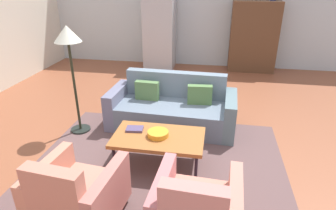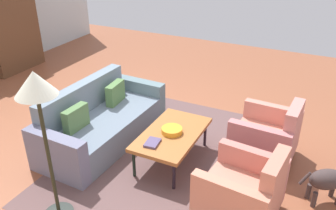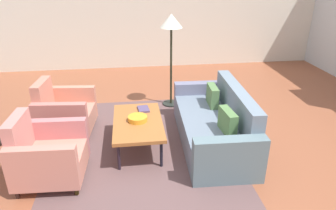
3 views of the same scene
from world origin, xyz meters
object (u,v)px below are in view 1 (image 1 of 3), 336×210
Objects in this scene: couch at (173,109)px; armchair_left at (75,198)px; refrigerator at (160,34)px; cabinet at (253,37)px; floor_lamp at (69,44)px; fruit_bowl at (158,134)px; book_stack at (135,129)px; coffee_table at (158,138)px.

couch is 2.42× the size of armchair_left.
couch is 1.15× the size of refrigerator.
cabinet reaches higher than armchair_left.
cabinet is 5.01m from floor_lamp.
couch is at bearing -114.89° from cabinet.
fruit_bowl reaches higher than book_stack.
fruit_bowl is 0.16× the size of floor_lamp.
coffee_table is 0.70× the size of floor_lamp.
book_stack is at bearing -27.60° from floor_lamp.
cabinet reaches higher than fruit_bowl.
couch is 1.20m from fruit_bowl.
fruit_bowl is at bearing 180.00° from coffee_table.
armchair_left is 0.49× the size of cabinet.
floor_lamp is at bearing 154.91° from coffee_table.
armchair_left is (-0.61, -2.35, 0.06)m from couch.
coffee_table is 0.07m from fruit_bowl.
book_stack is (-0.35, 0.10, -0.02)m from fruit_bowl.
refrigerator is 1.08× the size of floor_lamp.
coffee_table is 0.37m from book_stack.
couch is 3.50m from refrigerator.
floor_lamp is (-1.48, 0.69, 0.97)m from fruit_bowl.
couch is 1.19m from coffee_table.
couch is at bearing 89.84° from coffee_table.
refrigerator reaches higher than coffee_table.
cabinet is at bearing 66.66° from book_stack.
floor_lamp is at bearing 120.80° from armchair_left.
coffee_table is at bearing -109.06° from cabinet.
fruit_bowl is (0.60, 1.17, 0.13)m from armchair_left.
coffee_table is 4.91m from cabinet.
refrigerator is at bearing -177.59° from cabinet.
refrigerator reaches higher than fruit_bowl.
book_stack is 4.47m from refrigerator.
fruit_bowl is at bearing -109.10° from cabinet.
couch reaches higher than book_stack.
couch is at bearing 89.65° from fruit_bowl.
fruit_bowl is 0.36m from book_stack.
floor_lamp is at bearing -98.77° from refrigerator.
book_stack reaches higher than coffee_table.
cabinet is at bearing -112.70° from couch.
armchair_left is 0.48× the size of refrigerator.
cabinet is 1.05× the size of floor_lamp.
fruit_bowl is 4.62m from refrigerator.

